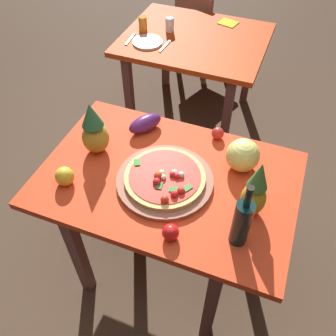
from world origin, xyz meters
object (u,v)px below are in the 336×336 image
Objects in this scene: pizza_board at (164,180)px; eggplant at (145,124)px; melon at (243,155)px; pineapple_left at (255,192)px; drinking_glass_juice at (143,23)px; dining_chair at (199,30)px; tomato_near_board at (218,133)px; napkin_folded at (228,23)px; fork_utensil at (130,39)px; wine_bottle at (242,222)px; tomato_by_bottle at (171,232)px; bell_pepper at (65,176)px; dinner_plate at (147,42)px; display_table at (168,189)px; pineapple_right at (94,131)px; background_table at (194,49)px; knife_utensil at (165,46)px; pizza at (165,177)px; drinking_glass_water at (170,24)px.

eggplant is (-0.24, 0.32, 0.03)m from pizza_board.
melon is at bearing -8.82° from eggplant.
pineapple_left is 1.82m from drinking_glass_juice.
tomato_near_board is (0.63, -1.71, 0.32)m from dining_chair.
dining_chair is 6.07× the size of napkin_folded.
fork_utensil is at bearing 121.75° from pizza_board.
wine_bottle reaches higher than tomato_by_bottle.
drinking_glass_juice is (-0.28, 1.56, 0.01)m from bell_pepper.
wine_bottle reaches higher than napkin_folded.
wine_bottle is 1.74m from dinner_plate.
display_table is 11.95× the size of drinking_glass_juice.
tomato_near_board reaches higher than pizza_board.
pineapple_left is at bearing -50.81° from drinking_glass_juice.
drinking_glass_juice is (-1.13, 1.57, -0.08)m from wine_bottle.
pineapple_right is 2.84× the size of drinking_glass_juice.
background_table is 3.45× the size of pineapple_left.
pineapple_left is 0.51m from tomato_near_board.
display_table is at bearing -112.66° from tomato_near_board.
bell_pepper is at bearing -83.09° from dinner_plate.
drinking_glass_juice is (-0.73, 1.35, 0.15)m from display_table.
melon is at bearing -46.44° from dinner_plate.
display_table is at bearing -60.93° from fork_utensil.
background_table is 1.61m from bell_pepper.
pineapple_right reaches higher than display_table.
eggplant reaches higher than knife_utensil.
napkin_folded is at bearing 94.57° from display_table.
knife_utensil is at bearing 111.31° from pizza.
eggplant reaches higher than dining_chair.
pineapple_right reaches higher than drinking_glass_juice.
pizza is 0.40m from melon.
pineapple_left is 4.21× the size of tomato_by_bottle.
drinking_glass_juice is at bearing 76.79° from fork_utensil.
melon is 1.56m from drinking_glass_juice.
dining_chair is at bearing 104.43° from tomato_by_bottle.
bell_pepper is at bearing -81.06° from fork_utensil.
wine_bottle is 3.29× the size of drinking_glass_juice.
eggplant is at bearing 130.60° from display_table.
wine_bottle reaches higher than drinking_glass_juice.
dinner_plate is at bearing 100.09° from pineapple_right.
background_table is at bearing 116.95° from pineapple_left.
pineapple_right reaches higher than knife_utensil.
drinking_glass_water is 0.25m from dinner_plate.
tomato_by_bottle is (0.58, -0.10, -0.01)m from bell_pepper.
pizza is (0.31, -1.43, 0.14)m from background_table.
fork_utensil is (-0.03, -0.17, -0.05)m from drinking_glass_juice.
pizza is at bearing -53.15° from eggplant.
tomato_near_board is at bearing -77.92° from napkin_folded.
melon reaches higher than knife_utensil.
drinking_glass_water is (-0.53, 1.41, 0.15)m from display_table.
bell_pepper is 0.56× the size of knife_utensil.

